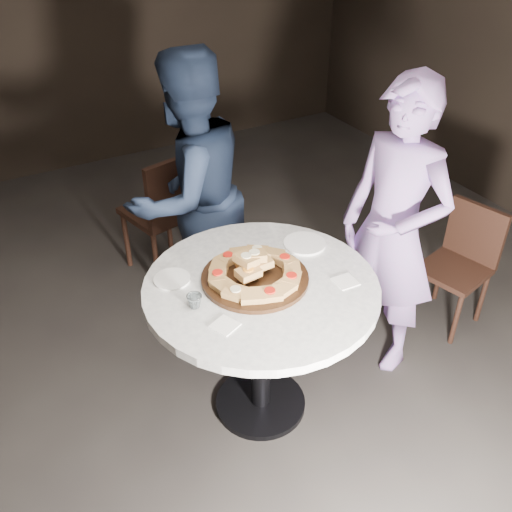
{
  "coord_description": "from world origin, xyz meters",
  "views": [
    {
      "loc": [
        -1.03,
        -1.92,
        2.48
      ],
      "look_at": [
        0.04,
        -0.02,
        0.98
      ],
      "focal_mm": 40.0,
      "sensor_mm": 36.0,
      "label": 1
    }
  ],
  "objects_px": {
    "diner_teal": "(393,232)",
    "table": "(261,309)",
    "water_glass": "(195,301)",
    "diner_navy": "(189,196)",
    "chair_right": "(462,258)",
    "focaccia_pile": "(254,270)",
    "chair_far": "(167,207)",
    "serving_board": "(255,278)"
  },
  "relations": [
    {
      "from": "focaccia_pile",
      "to": "diner_teal",
      "type": "relative_size",
      "value": 0.27
    },
    {
      "from": "water_glass",
      "to": "diner_navy",
      "type": "distance_m",
      "value": 1.01
    },
    {
      "from": "water_glass",
      "to": "diner_teal",
      "type": "bearing_deg",
      "value": 1.93
    },
    {
      "from": "serving_board",
      "to": "chair_right",
      "type": "bearing_deg",
      "value": 0.63
    },
    {
      "from": "diner_teal",
      "to": "table",
      "type": "bearing_deg",
      "value": -102.56
    },
    {
      "from": "water_glass",
      "to": "table",
      "type": "bearing_deg",
      "value": 0.29
    },
    {
      "from": "focaccia_pile",
      "to": "diner_navy",
      "type": "xyz_separation_m",
      "value": [
        0.06,
        0.89,
        -0.04
      ]
    },
    {
      "from": "table",
      "to": "focaccia_pile",
      "type": "xyz_separation_m",
      "value": [
        -0.01,
        0.05,
        0.21
      ]
    },
    {
      "from": "table",
      "to": "serving_board",
      "type": "height_order",
      "value": "serving_board"
    },
    {
      "from": "table",
      "to": "chair_right",
      "type": "distance_m",
      "value": 1.51
    },
    {
      "from": "serving_board",
      "to": "diner_teal",
      "type": "bearing_deg",
      "value": -0.19
    },
    {
      "from": "serving_board",
      "to": "chair_right",
      "type": "height_order",
      "value": "serving_board"
    },
    {
      "from": "table",
      "to": "chair_right",
      "type": "xyz_separation_m",
      "value": [
        1.49,
        0.06,
        -0.23
      ]
    },
    {
      "from": "chair_far",
      "to": "chair_right",
      "type": "bearing_deg",
      "value": 122.66
    },
    {
      "from": "table",
      "to": "chair_right",
      "type": "bearing_deg",
      "value": 2.21
    },
    {
      "from": "chair_right",
      "to": "diner_navy",
      "type": "bearing_deg",
      "value": -134.9
    },
    {
      "from": "water_glass",
      "to": "diner_teal",
      "type": "relative_size",
      "value": 0.04
    },
    {
      "from": "table",
      "to": "diner_teal",
      "type": "relative_size",
      "value": 0.79
    },
    {
      "from": "serving_board",
      "to": "diner_teal",
      "type": "xyz_separation_m",
      "value": [
        0.85,
        -0.0,
        -0.0
      ]
    },
    {
      "from": "focaccia_pile",
      "to": "water_glass",
      "type": "xyz_separation_m",
      "value": [
        -0.33,
        -0.05,
        -0.02
      ]
    },
    {
      "from": "serving_board",
      "to": "focaccia_pile",
      "type": "bearing_deg",
      "value": 111.75
    },
    {
      "from": "serving_board",
      "to": "chair_far",
      "type": "distance_m",
      "value": 1.41
    },
    {
      "from": "chair_right",
      "to": "diner_teal",
      "type": "relative_size",
      "value": 0.46
    },
    {
      "from": "serving_board",
      "to": "water_glass",
      "type": "height_order",
      "value": "water_glass"
    },
    {
      "from": "focaccia_pile",
      "to": "diner_navy",
      "type": "height_order",
      "value": "diner_navy"
    },
    {
      "from": "table",
      "to": "focaccia_pile",
      "type": "distance_m",
      "value": 0.22
    },
    {
      "from": "table",
      "to": "water_glass",
      "type": "bearing_deg",
      "value": -179.71
    },
    {
      "from": "chair_right",
      "to": "diner_teal",
      "type": "bearing_deg",
      "value": -101.92
    },
    {
      "from": "table",
      "to": "serving_board",
      "type": "distance_m",
      "value": 0.17
    },
    {
      "from": "table",
      "to": "diner_navy",
      "type": "distance_m",
      "value": 0.95
    },
    {
      "from": "focaccia_pile",
      "to": "chair_far",
      "type": "height_order",
      "value": "focaccia_pile"
    },
    {
      "from": "focaccia_pile",
      "to": "diner_teal",
      "type": "height_order",
      "value": "diner_teal"
    },
    {
      "from": "water_glass",
      "to": "chair_far",
      "type": "height_order",
      "value": "chair_far"
    },
    {
      "from": "serving_board",
      "to": "diner_teal",
      "type": "height_order",
      "value": "diner_teal"
    },
    {
      "from": "chair_far",
      "to": "diner_navy",
      "type": "distance_m",
      "value": 0.58
    },
    {
      "from": "table",
      "to": "water_glass",
      "type": "height_order",
      "value": "water_glass"
    },
    {
      "from": "serving_board",
      "to": "focaccia_pile",
      "type": "xyz_separation_m",
      "value": [
        -0.0,
        0.01,
        0.04
      ]
    },
    {
      "from": "chair_far",
      "to": "water_glass",
      "type": "bearing_deg",
      "value": 60.22
    },
    {
      "from": "serving_board",
      "to": "chair_far",
      "type": "bearing_deg",
      "value": 86.8
    },
    {
      "from": "focaccia_pile",
      "to": "chair_far",
      "type": "bearing_deg",
      "value": 86.69
    },
    {
      "from": "focaccia_pile",
      "to": "chair_far",
      "type": "distance_m",
      "value": 1.42
    },
    {
      "from": "table",
      "to": "diner_teal",
      "type": "height_order",
      "value": "diner_teal"
    }
  ]
}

